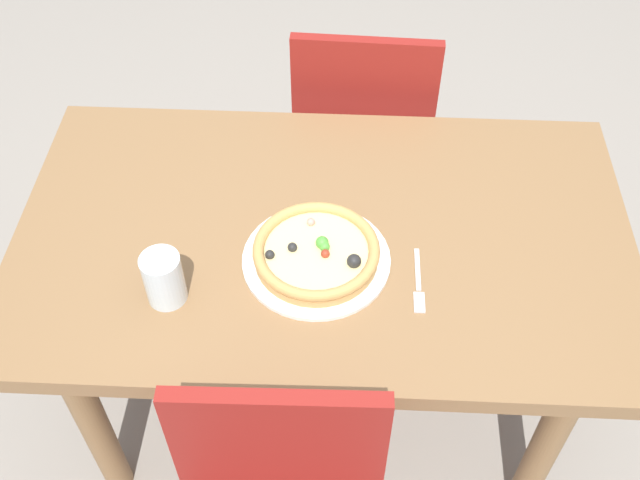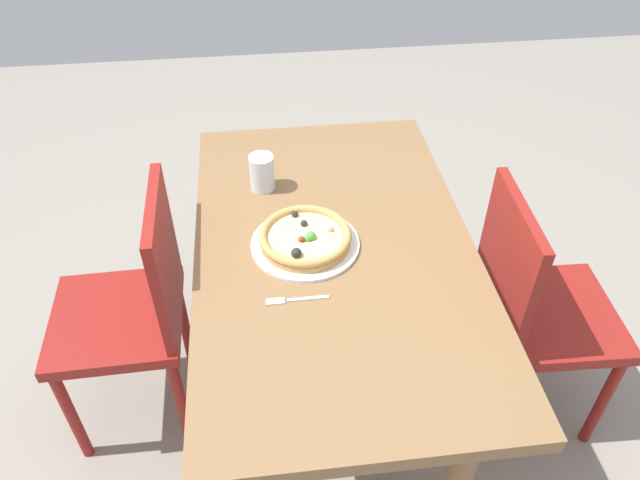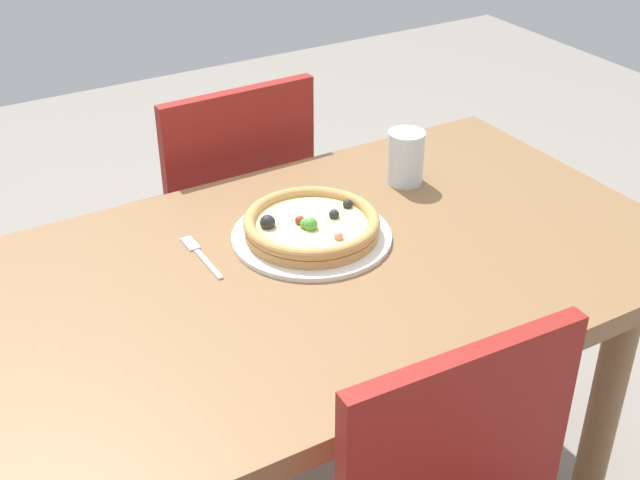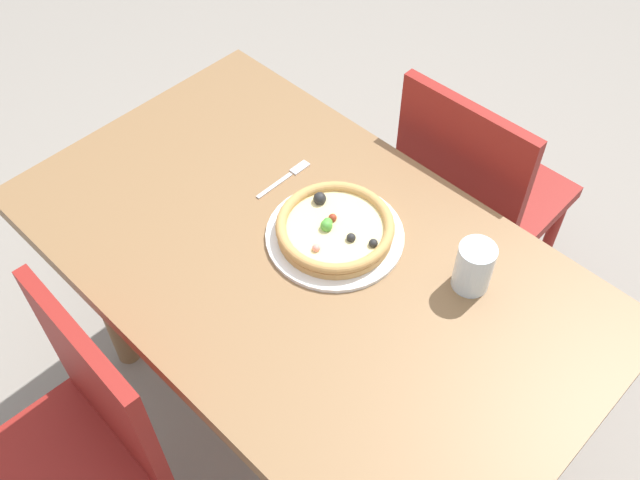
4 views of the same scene
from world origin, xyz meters
name	(u,v)px [view 2 (image 2 of 4)]	position (x,y,z in m)	size (l,w,h in m)	color
ground_plane	(331,397)	(0.00, 0.00, 0.00)	(6.00, 6.00, 0.00)	gray
dining_table	(334,272)	(0.00, 0.00, 0.63)	(1.34, 0.80, 0.74)	olive
chair_near	(533,307)	(-0.09, -0.61, 0.50)	(0.42, 0.42, 0.90)	maroon
chair_far	(135,308)	(0.05, 0.61, 0.50)	(0.41, 0.41, 0.90)	maroon
plate	(305,244)	(0.01, 0.08, 0.74)	(0.31, 0.31, 0.01)	white
pizza	(305,237)	(0.01, 0.08, 0.77)	(0.26, 0.26, 0.05)	tan
fork	(292,300)	(-0.20, 0.14, 0.74)	(0.02, 0.17, 0.00)	silver
drinking_glass	(262,173)	(0.31, 0.19, 0.80)	(0.08, 0.08, 0.12)	silver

